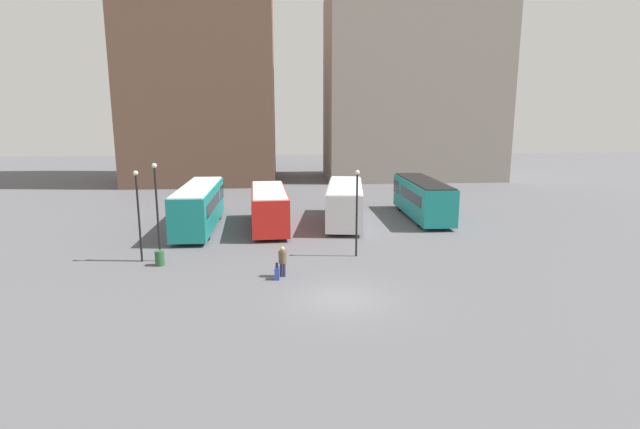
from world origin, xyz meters
TOP-DOWN VIEW (x-y plane):
  - ground_plane at (0.00, 0.00)m, footprint 160.00×160.00m
  - building_block_right at (14.40, 42.88)m, footprint 22.06×11.54m
  - bus_0 at (-8.77, 14.99)m, footprint 2.46×10.76m
  - bus_1 at (-3.64, 14.98)m, footprint 3.00×9.32m
  - bus_2 at (2.25, 16.29)m, footprint 3.99×10.30m
  - bus_3 at (8.77, 17.55)m, footprint 2.62×10.19m
  - traveler at (-2.72, 3.47)m, footprint 0.46×0.46m
  - suitcase at (-3.01, 3.04)m, footprint 0.28×0.44m
  - lamp_post_0 at (-10.87, 6.88)m, footprint 0.28×0.28m
  - lamp_post_1 at (1.72, 6.95)m, footprint 0.28×0.28m
  - lamp_post_2 at (-9.82, 6.88)m, footprint 0.28×0.28m
  - trash_bin at (-9.64, 6.00)m, footprint 0.52×0.52m

SIDE VIEW (x-z plane):
  - ground_plane at x=0.00m, z-range 0.00..0.00m
  - suitcase at x=-3.01m, z-range -0.14..0.81m
  - trash_bin at x=-9.64m, z-range 0.00..0.85m
  - traveler at x=-2.72m, z-range 0.15..1.79m
  - bus_1 at x=-3.64m, z-range 0.12..3.04m
  - bus_2 at x=2.25m, z-range 0.13..3.17m
  - bus_3 at x=8.77m, z-range 0.13..3.25m
  - bus_0 at x=-8.77m, z-range 0.14..3.37m
  - lamp_post_1 at x=1.72m, z-range 0.49..5.70m
  - lamp_post_0 at x=-10.87m, z-range 0.49..5.80m
  - lamp_post_2 at x=-9.82m, z-range 0.50..6.22m
  - building_block_right at x=14.40m, z-range 0.00..22.84m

